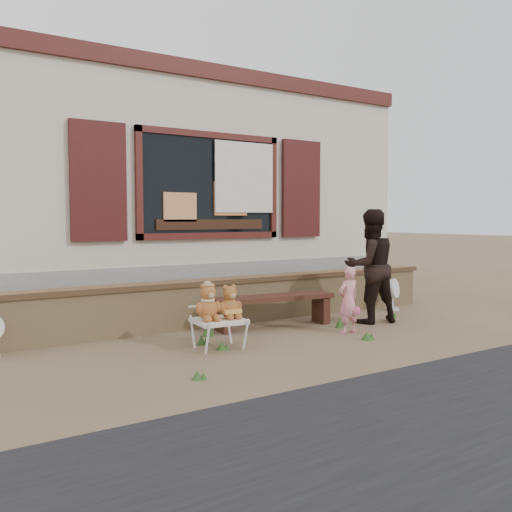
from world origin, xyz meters
TOP-DOWN VIEW (x-y plane):
  - ground at (0.00, 0.00)m, footprint 80.00×80.00m
  - shopfront at (0.00, 4.49)m, footprint 8.04×5.13m
  - brick_wall at (0.00, 1.00)m, footprint 7.10×0.36m
  - bench at (0.19, 0.42)m, footprint 1.80×0.57m
  - folding_chair at (-1.06, -0.26)m, footprint 0.60×0.54m
  - teddy_bear_left at (-1.20, -0.25)m, footprint 0.34×0.30m
  - teddy_bear_right at (-0.92, -0.27)m, footprint 0.31×0.28m
  - child at (0.80, -0.43)m, footprint 0.33×0.23m
  - adult at (1.57, -0.04)m, footprint 0.92×0.78m
  - fan_right at (2.66, 0.54)m, footprint 0.34×0.23m
  - grass_tufts at (-0.01, -0.25)m, footprint 4.08×1.75m

SIDE VIEW (x-z plane):
  - ground at x=0.00m, z-range 0.00..0.00m
  - grass_tufts at x=-0.01m, z-range -0.02..0.14m
  - fan_right at x=2.66m, z-range 0.00..0.53m
  - folding_chair at x=-1.06m, z-range 0.14..0.49m
  - bench at x=0.19m, z-range 0.10..0.56m
  - brick_wall at x=0.00m, z-range 0.01..0.67m
  - child at x=0.80m, z-range 0.00..0.89m
  - teddy_bear_right at x=-0.92m, z-range 0.35..0.76m
  - teddy_bear_left at x=-1.20m, z-range 0.35..0.79m
  - adult at x=1.57m, z-range 0.00..1.66m
  - shopfront at x=0.00m, z-range 0.00..4.00m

